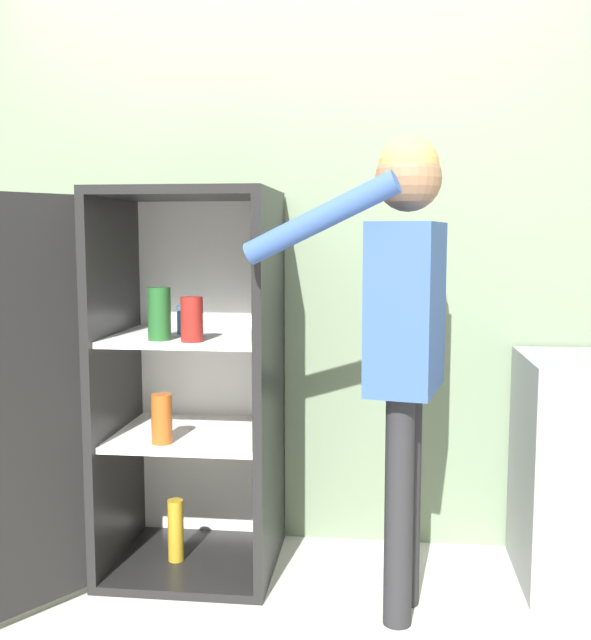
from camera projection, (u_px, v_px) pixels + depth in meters
The scene contains 3 objects.
wall_back at pixel (288, 258), 3.32m from camera, with size 7.00×0.06×2.55m.
refrigerator at pixel (156, 386), 2.99m from camera, with size 1.10×1.20×1.56m.
person at pixel (404, 311), 2.62m from camera, with size 0.71×0.52×1.72m.
Camera 1 is at (0.42, -2.33, 1.38)m, focal length 42.00 mm.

